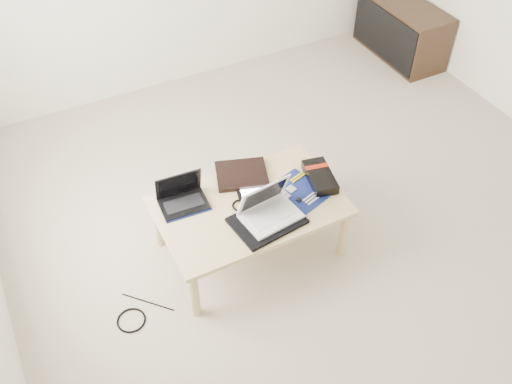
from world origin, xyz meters
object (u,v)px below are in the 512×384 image
gpu_box (320,177)px  coffee_table (250,210)px  netbook (182,198)px  white_laptop (268,209)px  media_cabinet (401,30)px

gpu_box → coffee_table: bearing=178.4°
netbook → white_laptop: (0.40, -0.33, 0.02)m
netbook → gpu_box: 0.86m
coffee_table → white_laptop: 0.19m
media_cabinet → netbook: bearing=-153.9°
white_laptop → gpu_box: size_ratio=1.11×
gpu_box → white_laptop: bearing=-163.5°
media_cabinet → netbook: netbook is taller
coffee_table → netbook: netbook is taller
coffee_table → netbook: (-0.35, 0.19, 0.09)m
media_cabinet → netbook: size_ratio=3.08×
white_laptop → coffee_table: bearing=110.2°
netbook → white_laptop: size_ratio=0.83×
coffee_table → media_cabinet: media_cabinet is taller
media_cabinet → gpu_box: (-1.82, -1.50, 0.18)m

